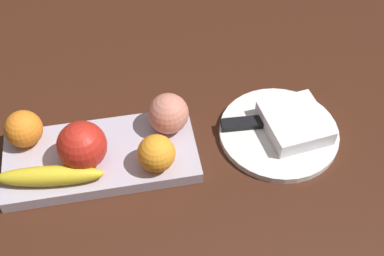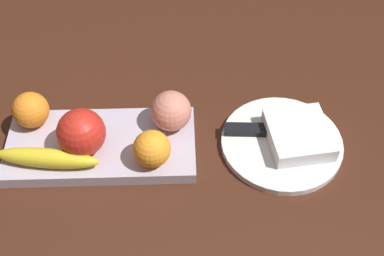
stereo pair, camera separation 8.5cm
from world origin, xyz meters
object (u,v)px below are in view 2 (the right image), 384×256
at_px(banana, 47,158).
at_px(orange_near_banana, 31,110).
at_px(peach, 171,111).
at_px(knife, 258,130).
at_px(dinner_plate, 282,143).
at_px(folded_napkin, 299,135).
at_px(orange_near_apple, 152,149).
at_px(fruit_tray, 101,146).
at_px(apple, 84,132).

xyz_separation_m(banana, orange_near_banana, (-0.04, 0.10, 0.02)).
relative_size(peach, knife, 0.40).
relative_size(orange_near_banana, dinner_plate, 0.30).
height_order(banana, folded_napkin, banana).
xyz_separation_m(orange_near_apple, knife, (0.19, 0.07, -0.04)).
distance_m(orange_near_banana, folded_napkin, 0.47).
height_order(fruit_tray, apple, apple).
distance_m(fruit_tray, peach, 0.14).
bearing_deg(folded_napkin, apple, -177.84).
bearing_deg(folded_napkin, dinner_plate, -180.00).
bearing_deg(dinner_plate, apple, -177.67).
xyz_separation_m(apple, knife, (0.30, 0.04, -0.05)).
bearing_deg(orange_near_apple, knife, 19.55).
bearing_deg(peach, orange_near_apple, -111.90).
relative_size(orange_near_apple, dinner_plate, 0.29).
distance_m(fruit_tray, apple, 0.06).
height_order(peach, folded_napkin, peach).
height_order(apple, knife, apple).
xyz_separation_m(dinner_plate, knife, (-0.04, 0.02, 0.01)).
xyz_separation_m(orange_near_banana, dinner_plate, (0.44, -0.05, -0.05)).
height_order(apple, orange_near_apple, apple).
distance_m(fruit_tray, banana, 0.10).
relative_size(orange_near_apple, peach, 0.88).
relative_size(folded_napkin, knife, 0.62).
relative_size(peach, folded_napkin, 0.63).
bearing_deg(folded_napkin, banana, -173.76).
height_order(fruit_tray, peach, peach).
xyz_separation_m(apple, orange_near_banana, (-0.10, 0.06, -0.01)).
height_order(apple, peach, apple).
bearing_deg(apple, peach, 18.59).
relative_size(orange_near_banana, peach, 0.89).
bearing_deg(knife, apple, -170.03).
distance_m(banana, dinner_plate, 0.40).
xyz_separation_m(peach, dinner_plate, (0.19, -0.03, -0.05)).
bearing_deg(orange_near_banana, fruit_tray, -21.73).
xyz_separation_m(orange_near_banana, peach, (0.25, -0.01, 0.00)).
distance_m(peach, knife, 0.16).
relative_size(orange_near_apple, orange_near_banana, 0.99).
xyz_separation_m(apple, orange_near_apple, (0.11, -0.03, -0.01)).
xyz_separation_m(fruit_tray, folded_napkin, (0.34, 0.00, 0.02)).
bearing_deg(fruit_tray, apple, -146.96).
bearing_deg(peach, apple, -161.41).
bearing_deg(apple, fruit_tray, 33.04).
bearing_deg(knife, fruit_tray, -172.33).
xyz_separation_m(orange_near_banana, folded_napkin, (0.47, -0.05, -0.03)).
relative_size(apple, orange_near_banana, 1.28).
relative_size(fruit_tray, apple, 4.00).
bearing_deg(knife, folded_napkin, -14.86).
distance_m(orange_near_apple, folded_napkin, 0.26).
distance_m(banana, peach, 0.22).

